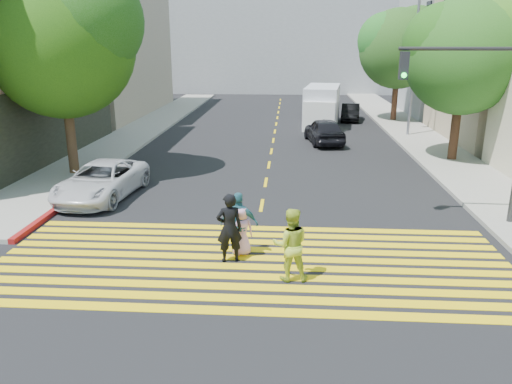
# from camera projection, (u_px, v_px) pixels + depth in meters

# --- Properties ---
(ground) EXTENTS (120.00, 120.00, 0.00)m
(ground) POSITION_uv_depth(u_px,v_px,m) (248.00, 285.00, 11.80)
(ground) COLOR black
(sidewalk_left) EXTENTS (3.00, 40.00, 0.15)m
(sidewalk_left) POSITION_uv_depth(u_px,v_px,m) (148.00, 126.00, 33.33)
(sidewalk_left) COLOR gray
(sidewalk_left) RESTS_ON ground
(sidewalk_right) EXTENTS (3.00, 60.00, 0.15)m
(sidewalk_right) POSITION_uv_depth(u_px,v_px,m) (437.00, 152.00, 25.55)
(sidewalk_right) COLOR gray
(sidewalk_right) RESTS_ON ground
(curb_red) EXTENTS (0.20, 8.00, 0.16)m
(curb_red) POSITION_uv_depth(u_px,v_px,m) (71.00, 199.00, 17.95)
(curb_red) COLOR maroon
(curb_red) RESTS_ON ground
(crosswalk) EXTENTS (13.40, 5.30, 0.01)m
(crosswalk) POSITION_uv_depth(u_px,v_px,m) (252.00, 262.00, 13.02)
(crosswalk) COLOR yellow
(crosswalk) RESTS_ON ground
(lane_line) EXTENTS (0.12, 34.40, 0.01)m
(lane_line) POSITION_uv_depth(u_px,v_px,m) (276.00, 128.00, 33.28)
(lane_line) COLOR yellow
(lane_line) RESTS_ON ground
(building_left_tan) EXTENTS (12.00, 16.00, 10.00)m
(building_left_tan) POSITION_uv_depth(u_px,v_px,m) (69.00, 48.00, 38.11)
(building_left_tan) COLOR tan
(building_left_tan) RESTS_ON ground
(building_right_grey) EXTENTS (10.00, 10.00, 10.00)m
(building_right_grey) POSITION_uv_depth(u_px,v_px,m) (476.00, 48.00, 38.03)
(building_right_grey) COLOR gray
(building_right_grey) RESTS_ON ground
(backdrop_block) EXTENTS (30.00, 8.00, 12.00)m
(backdrop_block) POSITION_uv_depth(u_px,v_px,m) (283.00, 37.00, 55.89)
(backdrop_block) COLOR gray
(backdrop_block) RESTS_ON ground
(tree_left) EXTENTS (7.72, 7.45, 8.50)m
(tree_left) POSITION_uv_depth(u_px,v_px,m) (62.00, 36.00, 19.79)
(tree_left) COLOR #3A2814
(tree_left) RESTS_ON ground
(tree_right_near) EXTENTS (6.60, 6.31, 7.61)m
(tree_right_near) POSITION_uv_depth(u_px,v_px,m) (466.00, 50.00, 22.37)
(tree_right_near) COLOR black
(tree_right_near) RESTS_ON ground
(tree_right_far) EXTENTS (6.20, 5.72, 7.88)m
(tree_right_far) POSITION_uv_depth(u_px,v_px,m) (400.00, 44.00, 34.23)
(tree_right_far) COLOR #3D1F16
(tree_right_far) RESTS_ON ground
(pedestrian_man) EXTENTS (0.77, 0.62, 1.84)m
(pedestrian_man) POSITION_uv_depth(u_px,v_px,m) (229.00, 228.00, 12.85)
(pedestrian_man) COLOR black
(pedestrian_man) RESTS_ON ground
(pedestrian_woman) EXTENTS (0.93, 0.75, 1.81)m
(pedestrian_woman) POSITION_uv_depth(u_px,v_px,m) (291.00, 245.00, 11.85)
(pedestrian_woman) COLOR #ADC234
(pedestrian_woman) RESTS_ON ground
(pedestrian_child) EXTENTS (0.78, 0.65, 1.37)m
(pedestrian_child) POSITION_uv_depth(u_px,v_px,m) (241.00, 230.00, 13.33)
(pedestrian_child) COLOR #EFA7D6
(pedestrian_child) RESTS_ON ground
(pedestrian_extra) EXTENTS (1.03, 0.47, 1.73)m
(pedestrian_extra) POSITION_uv_depth(u_px,v_px,m) (239.00, 224.00, 13.30)
(pedestrian_extra) COLOR #2C6A7D
(pedestrian_extra) RESTS_ON ground
(white_sedan) EXTENTS (2.59, 4.87, 1.30)m
(white_sedan) POSITION_uv_depth(u_px,v_px,m) (102.00, 181.00, 18.21)
(white_sedan) COLOR silver
(white_sedan) RESTS_ON ground
(dark_car_near) EXTENTS (2.33, 4.44, 1.44)m
(dark_car_near) POSITION_uv_depth(u_px,v_px,m) (324.00, 131.00, 27.94)
(dark_car_near) COLOR black
(dark_car_near) RESTS_ON ground
(silver_car) EXTENTS (2.00, 4.23, 1.19)m
(silver_car) POSITION_uv_depth(u_px,v_px,m) (317.00, 106.00, 39.59)
(silver_car) COLOR #98A1AC
(silver_car) RESTS_ON ground
(dark_car_parked) EXTENTS (1.71, 3.76, 1.20)m
(dark_car_parked) POSITION_uv_depth(u_px,v_px,m) (350.00, 112.00, 36.10)
(dark_car_parked) COLOR black
(dark_car_parked) RESTS_ON ground
(white_van) EXTENTS (2.80, 5.83, 2.64)m
(white_van) POSITION_uv_depth(u_px,v_px,m) (322.00, 107.00, 33.58)
(white_van) COLOR silver
(white_van) RESTS_ON ground
(traffic_signal) EXTENTS (3.89, 0.34, 5.71)m
(traffic_signal) POSITION_uv_depth(u_px,v_px,m) (490.00, 107.00, 14.62)
(traffic_signal) COLOR #353536
(traffic_signal) RESTS_ON ground
(street_lamp) EXTENTS (1.90, 0.59, 8.44)m
(street_lamp) POSITION_uv_depth(u_px,v_px,m) (412.00, 54.00, 28.71)
(street_lamp) COLOR slate
(street_lamp) RESTS_ON ground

